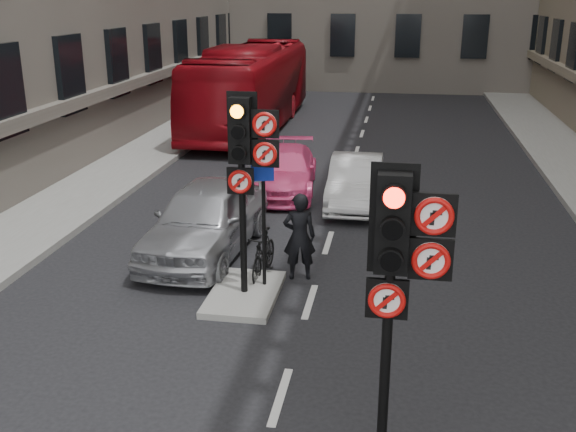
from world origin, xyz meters
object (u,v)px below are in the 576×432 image
(car_white, at_px, (356,181))
(bus_red, at_px, (251,87))
(motorcycle, at_px, (263,254))
(info_sign, at_px, (263,207))
(motorcyclist, at_px, (299,237))
(signal_near, at_px, (399,256))
(car_pink, at_px, (285,171))
(signal_far, at_px, (246,152))
(car_silver, at_px, (206,218))

(car_white, xyz_separation_m, bus_red, (-4.88, 9.66, 1.01))
(motorcycle, xyz_separation_m, info_sign, (0.15, -0.66, 1.16))
(motorcyclist, distance_m, info_sign, 1.15)
(signal_near, height_order, motorcyclist, signal_near)
(car_pink, xyz_separation_m, motorcycle, (0.58, -5.78, -0.13))
(bus_red, xyz_separation_m, motorcyclist, (4.15, -14.59, -0.77))
(bus_red, bearing_deg, motorcycle, -76.53)
(signal_near, relative_size, signal_far, 1.00)
(bus_red, bearing_deg, motorcyclist, -73.96)
(bus_red, bearing_deg, car_white, -63.06)
(car_silver, xyz_separation_m, motorcyclist, (2.14, -1.00, 0.10))
(info_sign, bearing_deg, bus_red, 89.99)
(info_sign, bearing_deg, car_pink, 83.11)
(car_silver, height_order, bus_red, bus_red)
(car_white, bearing_deg, signal_far, -104.55)
(signal_near, xyz_separation_m, motorcyclist, (-1.83, 5.01, -1.73))
(signal_far, bearing_deg, car_pink, 94.29)
(car_silver, distance_m, motorcyclist, 2.36)
(car_pink, bearing_deg, signal_far, -90.93)
(signal_far, relative_size, car_white, 0.96)
(signal_near, bearing_deg, car_white, 96.37)
(bus_red, relative_size, motorcyclist, 6.84)
(car_pink, distance_m, motorcycle, 5.81)
(signal_near, xyz_separation_m, signal_far, (-2.60, 4.00, 0.12))
(signal_far, xyz_separation_m, car_white, (1.49, 5.94, -2.09))
(car_silver, relative_size, motorcycle, 2.95)
(signal_near, distance_m, info_sign, 5.05)
(signal_near, relative_size, car_pink, 0.88)
(car_white, relative_size, motorcycle, 2.47)
(signal_near, distance_m, motorcycle, 6.00)
(info_sign, bearing_deg, car_silver, 120.27)
(bus_red, distance_m, motorcyclist, 15.19)
(car_silver, height_order, info_sign, info_sign)
(motorcycle, bearing_deg, info_sign, -73.33)
(car_silver, height_order, car_pink, car_silver)
(car_white, height_order, bus_red, bus_red)
(car_pink, bearing_deg, motorcyclist, -82.77)
(signal_far, bearing_deg, bus_red, 102.25)
(signal_far, height_order, bus_red, signal_far)
(car_white, distance_m, info_sign, 5.83)
(motorcyclist, xyz_separation_m, info_sign, (-0.55, -0.66, 0.76))
(signal_far, height_order, car_white, signal_far)
(signal_near, distance_m, bus_red, 20.52)
(signal_near, bearing_deg, info_sign, 118.78)
(bus_red, relative_size, motorcycle, 7.72)
(car_white, relative_size, info_sign, 1.61)
(signal_near, distance_m, signal_far, 4.77)
(signal_far, bearing_deg, car_silver, 124.27)
(signal_near, bearing_deg, motorcyclist, 110.10)
(car_silver, xyz_separation_m, bus_red, (-2.02, 13.59, 0.87))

